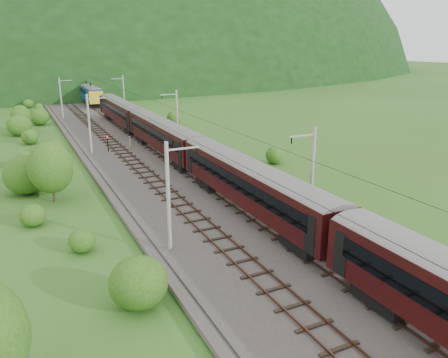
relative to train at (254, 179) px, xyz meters
name	(u,v)px	position (x,y,z in m)	size (l,w,h in m)	color
ground	(245,237)	(-2.40, -2.97, -3.69)	(600.00, 600.00, 0.00)	#31561A
railbed	(196,197)	(-2.40, 7.03, -3.54)	(14.00, 220.00, 0.30)	#38332D
track_left	(173,199)	(-4.80, 7.03, -3.32)	(2.40, 220.00, 0.27)	#543224
track_right	(218,191)	(0.00, 7.03, -3.32)	(2.40, 220.00, 0.27)	#543224
catenary_left	(90,123)	(-8.52, 29.03, 0.81)	(2.54, 192.28, 8.00)	gray
catenary_right	(177,116)	(3.72, 29.03, 0.81)	(2.54, 192.28, 8.00)	gray
overhead_wires	(195,127)	(-2.40, 7.03, 3.41)	(4.83, 198.00, 0.03)	black
mountain_main	(34,69)	(-2.40, 257.03, -3.69)	(504.00, 360.00, 244.00)	black
train	(254,179)	(0.00, 0.00, 0.00)	(3.13, 172.76, 5.45)	black
hazard_post_near	(130,142)	(-2.97, 30.45, -2.57)	(0.18, 0.18, 1.64)	red
hazard_post_far	(97,113)	(-2.01, 60.39, -2.65)	(0.16, 0.16, 1.48)	red
signal	(108,143)	(-6.33, 29.35, -2.13)	(0.24, 0.24, 2.13)	black
vegetation_left	(40,190)	(-16.35, 9.70, -1.51)	(12.29, 148.70, 6.25)	#234B14
vegetation_right	(386,205)	(10.58, -4.75, -2.51)	(4.39, 91.96, 2.67)	#234B14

